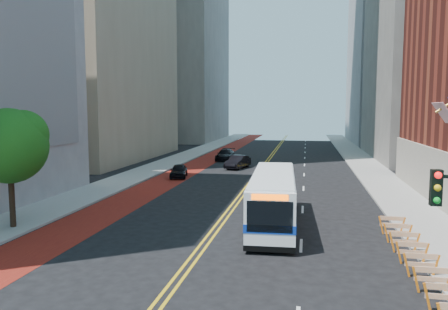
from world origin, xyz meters
TOP-DOWN VIEW (x-y plane):
  - ground at (0.00, 0.00)m, footprint 160.00×160.00m
  - sidewalk_left at (-12.00, 30.00)m, footprint 4.00×140.00m
  - sidewalk_right at (12.00, 30.00)m, footprint 4.00×140.00m
  - bus_lane_paint at (-8.10, 30.00)m, footprint 3.60×140.00m
  - center_line_inner at (-0.18, 30.00)m, footprint 0.14×140.00m
  - center_line_outer at (0.18, 30.00)m, footprint 0.14×140.00m
  - lane_dashes at (4.80, 38.00)m, footprint 0.14×98.20m
  - midrise_right_near at (23.00, 48.00)m, footprint 18.00×26.00m
  - midrise_right_far at (24.00, 78.00)m, footprint 20.00×28.00m
  - construction_barriers at (9.60, 3.42)m, footprint 1.42×10.91m
  - street_tree at (-11.24, 6.04)m, footprint 4.20×4.20m
  - transit_bus at (3.10, 9.79)m, footprint 2.96×11.24m
  - car_a at (-7.47, 25.86)m, footprint 2.27×4.11m
  - car_b at (-2.72, 33.59)m, footprint 2.60×4.77m
  - car_c at (-5.59, 41.17)m, footprint 2.14×5.03m

SIDE VIEW (x-z plane):
  - ground at x=0.00m, z-range 0.00..0.00m
  - center_line_inner at x=-0.18m, z-range 0.00..0.01m
  - center_line_outer at x=0.18m, z-range 0.00..0.01m
  - bus_lane_paint at x=-8.10m, z-range 0.00..0.01m
  - lane_dashes at x=4.80m, z-range 0.00..0.01m
  - sidewalk_left at x=-12.00m, z-range 0.00..0.15m
  - sidewalk_right at x=12.00m, z-range 0.00..0.15m
  - car_a at x=-7.47m, z-range 0.00..1.32m
  - construction_barriers at x=9.60m, z-range 0.17..1.18m
  - car_c at x=-5.59m, z-range 0.00..1.45m
  - car_b at x=-2.72m, z-range 0.00..1.49m
  - transit_bus at x=3.10m, z-range 0.07..3.13m
  - street_tree at x=-11.24m, z-range 1.56..8.26m
  - midrise_right_near at x=23.00m, z-range 0.00..40.00m
  - midrise_right_far at x=24.00m, z-range 0.00..55.00m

